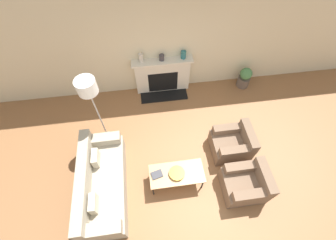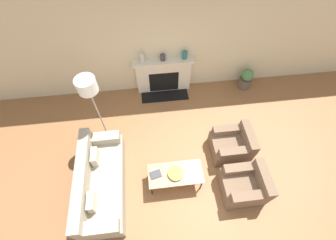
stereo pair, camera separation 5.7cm
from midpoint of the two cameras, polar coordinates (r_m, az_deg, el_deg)
name	(u,v)px [view 1 (the left image)]	position (r m, az deg, el deg)	size (l,w,h in m)	color
ground_plane	(185,187)	(5.01, 4.08, -16.62)	(18.00, 18.00, 0.00)	brown
wall_back	(166,42)	(5.59, -0.70, 19.18)	(18.00, 0.06, 2.90)	beige
fireplace	(163,76)	(6.08, -1.66, 11.10)	(1.55, 0.59, 1.04)	beige
couch	(102,184)	(4.88, -16.86, -15.20)	(0.82, 2.00, 0.85)	#9E937F
armchair_near	(246,184)	(4.97, 18.94, -15.04)	(0.83, 0.74, 0.72)	brown
armchair_far	(233,144)	(5.29, 15.81, -5.81)	(0.83, 0.74, 0.72)	brown
coffee_table	(177,174)	(4.67, 1.86, -13.52)	(1.10, 0.52, 0.43)	tan
bowl	(177,173)	(4.61, 1.90, -13.35)	(0.32, 0.32, 0.06)	#BC8E2D
book	(157,175)	(4.62, -3.21, -13.67)	(0.25, 0.21, 0.02)	#38383D
floor_lamp	(89,92)	(4.40, -19.88, 6.82)	(0.37, 0.37, 1.95)	gray
mantel_vase_left	(141,58)	(5.64, -7.16, 15.39)	(0.11, 0.11, 0.24)	beige
mantel_vase_center_left	(162,57)	(5.68, -1.92, 15.58)	(0.13, 0.13, 0.15)	#3D383D
mantel_vase_center_right	(183,55)	(5.73, 3.65, 16.20)	(0.13, 0.13, 0.19)	#28666B
potted_plant	(245,78)	(6.67, 18.65, 10.16)	(0.34, 0.34, 0.61)	brown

